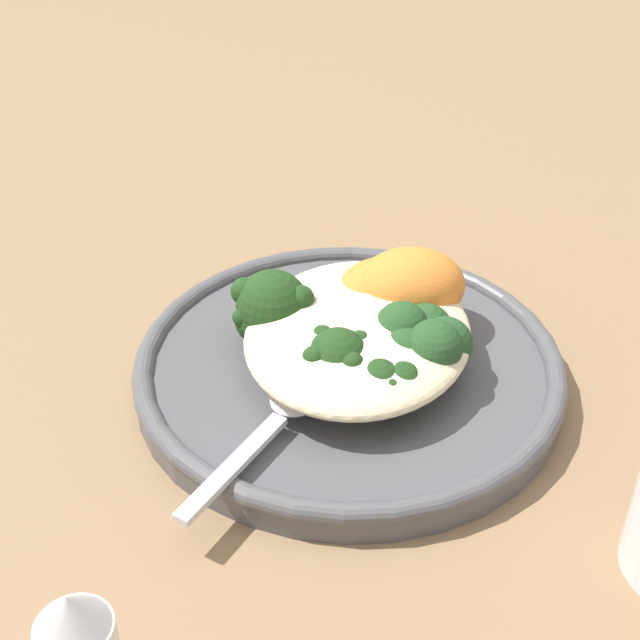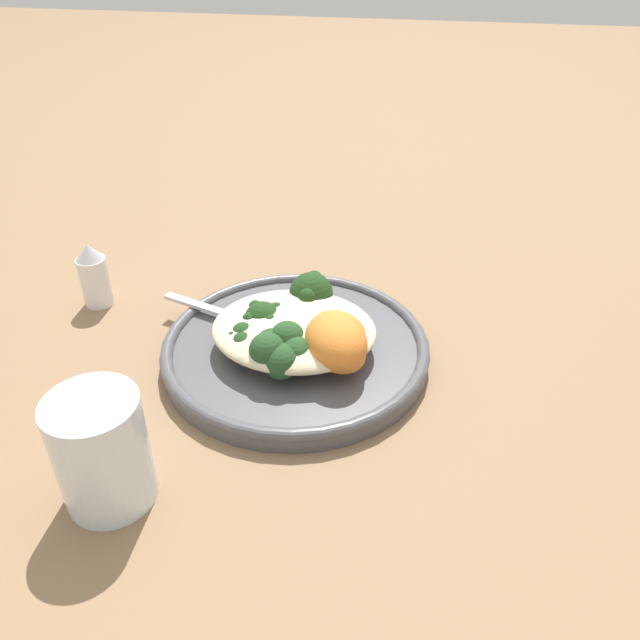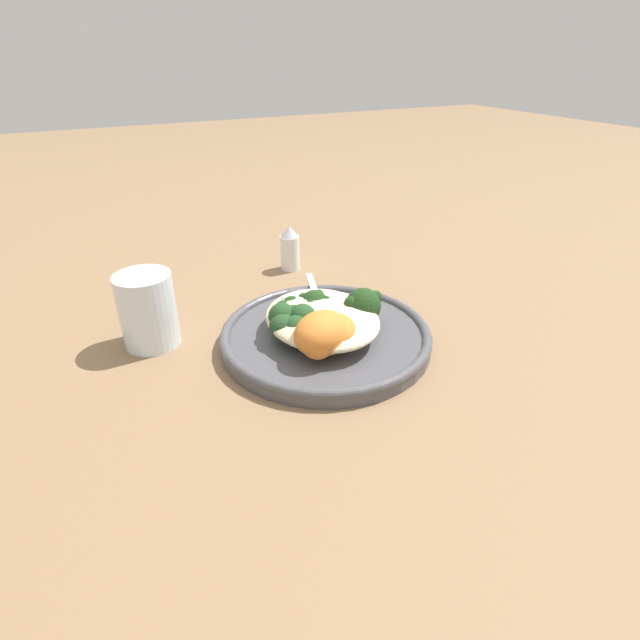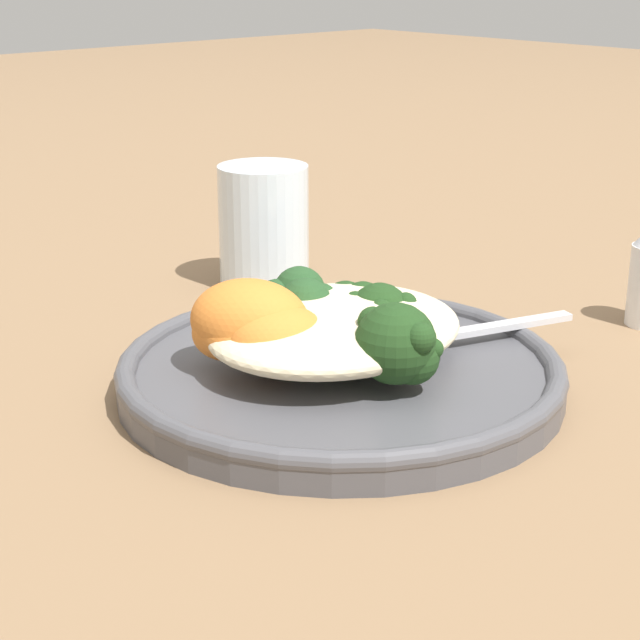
# 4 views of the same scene
# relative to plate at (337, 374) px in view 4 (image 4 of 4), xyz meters

# --- Properties ---
(ground_plane) EXTENTS (4.00, 4.00, 0.00)m
(ground_plane) POSITION_rel_plate_xyz_m (-0.00, 0.01, -0.01)
(ground_plane) COLOR #846647
(plate) EXTENTS (0.25, 0.25, 0.02)m
(plate) POSITION_rel_plate_xyz_m (0.00, 0.00, 0.00)
(plate) COLOR #4C4C51
(plate) RESTS_ON ground_plane
(quinoa_mound) EXTENTS (0.15, 0.13, 0.03)m
(quinoa_mound) POSITION_rel_plate_xyz_m (-0.01, -0.01, 0.03)
(quinoa_mound) COLOR beige
(quinoa_mound) RESTS_ON plate
(broccoli_stalk_0) EXTENTS (0.06, 0.11, 0.04)m
(broccoli_stalk_0) POSITION_rel_plate_xyz_m (0.01, 0.04, 0.03)
(broccoli_stalk_0) COLOR #8EB25B
(broccoli_stalk_0) RESTS_ON plate
(broccoli_stalk_1) EXTENTS (0.06, 0.11, 0.03)m
(broccoli_stalk_1) POSITION_rel_plate_xyz_m (0.01, 0.03, 0.02)
(broccoli_stalk_1) COLOR #8EB25B
(broccoli_stalk_1) RESTS_ON plate
(broccoli_stalk_2) EXTENTS (0.06, 0.07, 0.03)m
(broccoli_stalk_2) POSITION_rel_plate_xyz_m (0.00, 0.02, 0.02)
(broccoli_stalk_2) COLOR #8EB25B
(broccoli_stalk_2) RESTS_ON plate
(broccoli_stalk_3) EXTENTS (0.07, 0.05, 0.03)m
(broccoli_stalk_3) POSITION_rel_plate_xyz_m (-0.02, 0.01, 0.02)
(broccoli_stalk_3) COLOR #8EB25B
(broccoli_stalk_3) RESTS_ON plate
(broccoli_stalk_4) EXTENTS (0.10, 0.04, 0.04)m
(broccoli_stalk_4) POSITION_rel_plate_xyz_m (-0.02, -0.00, 0.03)
(broccoli_stalk_4) COLOR #8EB25B
(broccoli_stalk_4) RESTS_ON plate
(broccoli_stalk_5) EXTENTS (0.10, 0.03, 0.03)m
(broccoli_stalk_5) POSITION_rel_plate_xyz_m (-0.03, -0.02, 0.02)
(broccoli_stalk_5) COLOR #8EB25B
(broccoli_stalk_5) RESTS_ON plate
(broccoli_stalk_6) EXTENTS (0.12, 0.06, 0.03)m
(broccoli_stalk_6) POSITION_rel_plate_xyz_m (-0.02, -0.03, 0.02)
(broccoli_stalk_6) COLOR #8EB25B
(broccoli_stalk_6) RESTS_ON plate
(sweet_potato_chunk_0) EXTENTS (0.08, 0.09, 0.04)m
(sweet_potato_chunk_0) POSITION_rel_plate_xyz_m (0.04, -0.02, 0.03)
(sweet_potato_chunk_0) COLOR orange
(sweet_potato_chunk_0) RESTS_ON plate
(sweet_potato_chunk_1) EXTENTS (0.08, 0.08, 0.05)m
(sweet_potato_chunk_1) POSITION_rel_plate_xyz_m (0.04, -0.03, 0.03)
(sweet_potato_chunk_1) COLOR orange
(sweet_potato_chunk_1) RESTS_ON plate
(sweet_potato_chunk_2) EXTENTS (0.07, 0.06, 0.04)m
(sweet_potato_chunk_2) POSITION_rel_plate_xyz_m (0.04, -0.01, 0.03)
(sweet_potato_chunk_2) COLOR orange
(sweet_potato_chunk_2) RESTS_ON plate
(sweet_potato_chunk_3) EXTENTS (0.05, 0.05, 0.03)m
(sweet_potato_chunk_3) POSITION_rel_plate_xyz_m (0.05, -0.04, 0.03)
(sweet_potato_chunk_3) COLOR orange
(sweet_potato_chunk_3) RESTS_ON plate
(kale_tuft) EXTENTS (0.06, 0.06, 0.04)m
(kale_tuft) POSITION_rel_plate_xyz_m (-0.01, -0.04, 0.03)
(kale_tuft) COLOR #234723
(kale_tuft) RESTS_ON plate
(spoon) EXTENTS (0.13, 0.06, 0.01)m
(spoon) POSITION_rel_plate_xyz_m (-0.06, 0.02, 0.01)
(spoon) COLOR silver
(spoon) RESTS_ON plate
(water_glass) EXTENTS (0.07, 0.07, 0.09)m
(water_glass) POSITION_rel_plate_xyz_m (-0.10, -0.19, 0.03)
(water_glass) COLOR silver
(water_glass) RESTS_ON ground_plane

